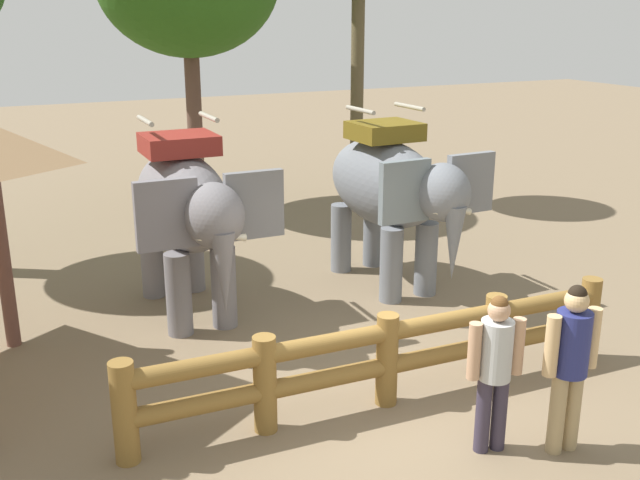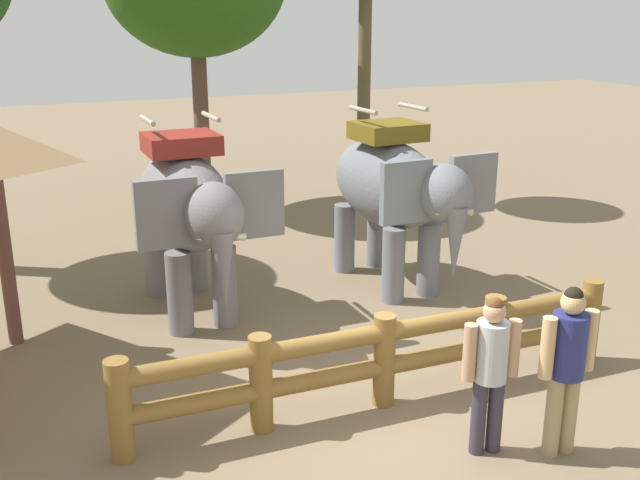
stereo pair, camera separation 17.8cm
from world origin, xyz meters
TOP-DOWN VIEW (x-y plane):
  - ground_plane at (0.00, 0.00)m, footprint 60.00×60.00m
  - log_fence at (0.00, 0.17)m, footprint 5.84×0.39m
  - elephant_near_left at (-1.27, 3.48)m, footprint 1.85×3.23m
  - elephant_center at (1.85, 3.34)m, footprint 1.85×3.24m
  - tourist_woman_in_black at (1.12, -1.36)m, footprint 0.61×0.35m
  - tourist_man_in_blue at (0.47, -1.05)m, footprint 0.57×0.37m

SIDE VIEW (x-z plane):
  - ground_plane at x=0.00m, z-range 0.00..0.00m
  - log_fence at x=0.00m, z-range 0.07..1.12m
  - tourist_man_in_blue at x=0.47m, z-range 0.13..1.75m
  - tourist_woman_in_black at x=1.12m, z-range 0.14..1.87m
  - elephant_center at x=1.85m, z-range 0.17..2.95m
  - elephant_near_left at x=-1.27m, z-range 0.17..2.97m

